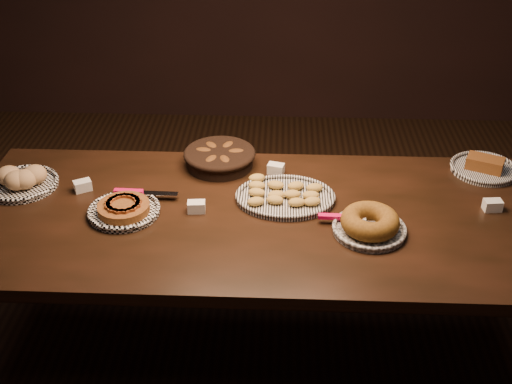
{
  "coord_description": "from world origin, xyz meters",
  "views": [
    {
      "loc": [
        0.07,
        -2.12,
        2.17
      ],
      "look_at": [
        -0.02,
        0.05,
        0.82
      ],
      "focal_mm": 45.0,
      "sensor_mm": 36.0,
      "label": 1
    }
  ],
  "objects_px": {
    "apple_tart_plate": "(124,209)",
    "bundt_cake_plate": "(369,224)",
    "madeleine_platter": "(284,196)",
    "buffet_table": "(261,229)"
  },
  "relations": [
    {
      "from": "buffet_table",
      "to": "bundt_cake_plate",
      "type": "height_order",
      "value": "bundt_cake_plate"
    },
    {
      "from": "bundt_cake_plate",
      "to": "madeleine_platter",
      "type": "bearing_deg",
      "value": 130.64
    },
    {
      "from": "buffet_table",
      "to": "bundt_cake_plate",
      "type": "bearing_deg",
      "value": -14.72
    },
    {
      "from": "apple_tart_plate",
      "to": "bundt_cake_plate",
      "type": "height_order",
      "value": "bundt_cake_plate"
    },
    {
      "from": "buffet_table",
      "to": "madeleine_platter",
      "type": "relative_size",
      "value": 5.94
    },
    {
      "from": "bundt_cake_plate",
      "to": "apple_tart_plate",
      "type": "bearing_deg",
      "value": 159.63
    },
    {
      "from": "apple_tart_plate",
      "to": "buffet_table",
      "type": "bearing_deg",
      "value": -11.91
    },
    {
      "from": "apple_tart_plate",
      "to": "madeleine_platter",
      "type": "distance_m",
      "value": 0.65
    },
    {
      "from": "buffet_table",
      "to": "bundt_cake_plate",
      "type": "relative_size",
      "value": 7.19
    },
    {
      "from": "apple_tart_plate",
      "to": "bundt_cake_plate",
      "type": "distance_m",
      "value": 0.96
    }
  ]
}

